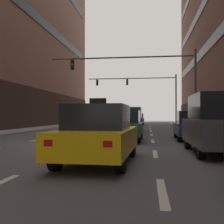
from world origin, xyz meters
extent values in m
plane|color=#515156|center=(0.00, 0.00, 0.00)|extent=(120.00, 120.00, 0.00)
cube|color=silver|center=(-3.22, 2.00, 0.00)|extent=(0.16, 2.00, 0.01)
cube|color=silver|center=(-3.22, 7.00, 0.00)|extent=(0.16, 2.00, 0.01)
cube|color=silver|center=(-3.22, 12.00, 0.00)|extent=(0.16, 2.00, 0.01)
cube|color=silver|center=(-3.22, 17.00, 0.00)|extent=(0.16, 2.00, 0.01)
cube|color=silver|center=(-3.22, 22.00, 0.00)|extent=(0.16, 2.00, 0.01)
cube|color=silver|center=(-3.22, 27.00, 0.00)|extent=(0.16, 2.00, 0.01)
cube|color=silver|center=(-3.22, 32.00, 0.00)|extent=(0.16, 2.00, 0.01)
cube|color=silver|center=(0.00, -3.00, 0.00)|extent=(0.16, 2.00, 0.01)
cube|color=silver|center=(0.00, 2.00, 0.00)|extent=(0.16, 2.00, 0.01)
cube|color=silver|center=(0.00, 7.00, 0.00)|extent=(0.16, 2.00, 0.01)
cube|color=silver|center=(0.00, 12.00, 0.00)|extent=(0.16, 2.00, 0.01)
cube|color=silver|center=(0.00, 17.00, 0.00)|extent=(0.16, 2.00, 0.01)
cube|color=silver|center=(0.00, 22.00, 0.00)|extent=(0.16, 2.00, 0.01)
cube|color=silver|center=(0.00, 27.00, 0.00)|extent=(0.16, 2.00, 0.01)
cube|color=silver|center=(0.00, 32.00, 0.00)|extent=(0.16, 2.00, 0.01)
cube|color=silver|center=(3.22, -8.00, 0.00)|extent=(0.16, 2.00, 0.01)
cube|color=silver|center=(3.22, -3.00, 0.00)|extent=(0.16, 2.00, 0.01)
cube|color=silver|center=(3.22, 2.00, 0.00)|extent=(0.16, 2.00, 0.01)
cube|color=silver|center=(3.22, 7.00, 0.00)|extent=(0.16, 2.00, 0.01)
cube|color=silver|center=(3.22, 12.00, 0.00)|extent=(0.16, 2.00, 0.01)
cube|color=silver|center=(3.22, 17.00, 0.00)|extent=(0.16, 2.00, 0.01)
cube|color=silver|center=(3.22, 22.00, 0.00)|extent=(0.16, 2.00, 0.01)
cube|color=silver|center=(3.22, 27.00, 0.00)|extent=(0.16, 2.00, 0.01)
cube|color=silver|center=(3.22, 32.00, 0.00)|extent=(0.16, 2.00, 0.01)
cylinder|color=black|center=(-5.50, 29.25, 0.31)|extent=(0.21, 0.63, 0.63)
cylinder|color=black|center=(-3.98, 29.24, 0.31)|extent=(0.21, 0.63, 0.63)
cylinder|color=black|center=(-5.51, 26.68, 0.31)|extent=(0.21, 0.63, 0.63)
cylinder|color=black|center=(-3.99, 26.68, 0.31)|extent=(0.21, 0.63, 0.63)
cube|color=yellow|center=(-4.75, 27.96, 0.62)|extent=(1.77, 4.19, 0.61)
cube|color=black|center=(-4.75, 27.77, 1.24)|extent=(1.53, 1.81, 0.65)
cube|color=white|center=(-5.35, 30.01, 0.72)|extent=(0.19, 0.08, 0.13)
cube|color=red|center=(-5.37, 25.91, 0.72)|extent=(0.19, 0.08, 0.13)
cube|color=white|center=(-4.13, 30.01, 0.72)|extent=(0.19, 0.08, 0.13)
cube|color=red|center=(-4.15, 25.91, 0.72)|extent=(0.19, 0.08, 0.13)
cube|color=black|center=(-4.75, 27.77, 1.65)|extent=(0.42, 0.19, 0.17)
cylinder|color=black|center=(0.96, 3.34, 0.33)|extent=(0.23, 0.66, 0.66)
cylinder|color=black|center=(2.55, 3.31, 0.33)|extent=(0.23, 0.66, 0.66)
cylinder|color=black|center=(0.91, 0.66, 0.33)|extent=(0.23, 0.66, 0.66)
cylinder|color=black|center=(2.50, 0.63, 0.33)|extent=(0.23, 0.66, 0.66)
cube|color=#1E512D|center=(1.73, 1.98, 0.65)|extent=(1.91, 4.40, 0.64)
cube|color=black|center=(1.72, 1.78, 1.30)|extent=(1.62, 1.92, 0.68)
cube|color=white|center=(1.13, 4.14, 0.76)|extent=(0.20, 0.08, 0.14)
cube|color=red|center=(1.05, -0.15, 0.76)|extent=(0.20, 0.08, 0.14)
cube|color=white|center=(2.41, 4.11, 0.76)|extent=(0.20, 0.08, 0.14)
cube|color=red|center=(2.33, -0.17, 0.76)|extent=(0.20, 0.08, 0.14)
cylinder|color=black|center=(-2.23, 18.91, 0.34)|extent=(0.26, 0.68, 0.67)
cylinder|color=black|center=(-0.60, 18.83, 0.34)|extent=(0.26, 0.68, 0.67)
cylinder|color=black|center=(-2.36, 16.16, 0.34)|extent=(0.26, 0.68, 0.67)
cylinder|color=black|center=(-0.73, 16.08, 0.34)|extent=(0.26, 0.68, 0.67)
cube|color=yellow|center=(-1.48, 17.50, 0.79)|extent=(2.08, 4.57, 0.92)
cube|color=black|center=(-1.48, 17.50, 1.71)|extent=(1.75, 2.72, 0.92)
cube|color=white|center=(-2.03, 19.73, 0.96)|extent=(0.21, 0.09, 0.14)
cube|color=red|center=(-2.24, 15.33, 0.96)|extent=(0.21, 0.09, 0.14)
cube|color=white|center=(-0.72, 19.67, 0.96)|extent=(0.21, 0.09, 0.14)
cube|color=red|center=(-0.93, 15.27, 0.96)|extent=(0.21, 0.09, 0.14)
cube|color=black|center=(-1.48, 17.50, 2.26)|extent=(0.46, 0.22, 0.18)
cylinder|color=black|center=(0.66, 28.45, 0.33)|extent=(0.23, 0.67, 0.67)
cylinder|color=black|center=(2.28, 28.48, 0.33)|extent=(0.23, 0.67, 0.67)
cylinder|color=black|center=(0.71, 25.72, 0.33)|extent=(0.23, 0.67, 0.67)
cylinder|color=black|center=(2.32, 25.75, 0.33)|extent=(0.23, 0.67, 0.67)
cube|color=yellow|center=(1.49, 27.10, 0.66)|extent=(1.94, 4.48, 0.65)
cube|color=black|center=(1.50, 26.89, 1.32)|extent=(1.65, 1.95, 0.69)
cube|color=white|center=(0.80, 29.27, 0.77)|extent=(0.20, 0.08, 0.14)
cube|color=red|center=(0.88, 24.90, 0.77)|extent=(0.20, 0.08, 0.14)
cube|color=white|center=(2.11, 29.29, 0.77)|extent=(0.20, 0.08, 0.14)
cube|color=red|center=(2.18, 24.92, 0.77)|extent=(0.20, 0.08, 0.14)
cube|color=black|center=(1.50, 26.89, 1.76)|extent=(0.45, 0.21, 0.18)
cylinder|color=black|center=(0.82, -3.70, 0.33)|extent=(0.25, 0.67, 0.67)
cylinder|color=black|center=(2.43, -3.76, 0.33)|extent=(0.25, 0.67, 0.67)
cylinder|color=black|center=(0.72, -6.42, 0.33)|extent=(0.25, 0.67, 0.67)
cylinder|color=black|center=(2.33, -6.48, 0.33)|extent=(0.25, 0.67, 0.67)
cube|color=yellow|center=(1.58, -5.09, 0.66)|extent=(2.02, 4.50, 0.65)
cube|color=black|center=(1.57, -5.29, 1.32)|extent=(1.68, 1.97, 0.69)
cube|color=white|center=(1.01, -2.89, 0.77)|extent=(0.20, 0.09, 0.14)
cube|color=red|center=(0.85, -7.24, 0.77)|extent=(0.20, 0.09, 0.14)
cube|color=white|center=(2.31, -2.94, 0.77)|extent=(0.20, 0.09, 0.14)
cube|color=red|center=(2.14, -7.29, 0.77)|extent=(0.20, 0.09, 0.14)
cube|color=black|center=(1.57, -5.29, 1.75)|extent=(0.45, 0.22, 0.18)
cylinder|color=black|center=(0.90, 11.69, 0.32)|extent=(0.22, 0.64, 0.63)
cylinder|color=black|center=(2.44, 11.67, 0.32)|extent=(0.22, 0.64, 0.63)
cylinder|color=black|center=(0.87, 9.10, 0.32)|extent=(0.22, 0.64, 0.63)
cylinder|color=black|center=(2.40, 9.08, 0.32)|extent=(0.22, 0.64, 0.63)
cube|color=navy|center=(1.65, 10.38, 0.75)|extent=(1.82, 4.25, 0.86)
cube|color=black|center=(1.65, 10.38, 1.61)|extent=(1.57, 2.52, 0.86)
cube|color=white|center=(1.06, 12.46, 0.90)|extent=(0.19, 0.08, 0.13)
cube|color=red|center=(1.00, 8.32, 0.90)|extent=(0.19, 0.08, 0.13)
cube|color=white|center=(2.30, 12.44, 0.90)|extent=(0.19, 0.08, 0.13)
cube|color=red|center=(2.24, 8.30, 0.90)|extent=(0.19, 0.08, 0.13)
cylinder|color=black|center=(4.58, -1.35, 0.33)|extent=(0.22, 0.66, 0.66)
cylinder|color=black|center=(4.60, -4.04, 0.33)|extent=(0.22, 0.66, 0.66)
cube|color=#474C51|center=(5.39, -2.69, 0.78)|extent=(1.87, 4.41, 0.90)
cube|color=black|center=(5.39, -2.69, 1.68)|extent=(1.62, 2.61, 0.90)
cube|color=white|center=(4.73, -0.54, 0.94)|extent=(0.20, 0.08, 0.14)
cube|color=red|center=(4.76, -4.85, 0.94)|extent=(0.20, 0.08, 0.14)
cube|color=white|center=(6.01, -0.53, 0.94)|extent=(0.20, 0.08, 0.14)
cylinder|color=black|center=(4.64, 4.27, 0.32)|extent=(0.23, 0.65, 0.64)
cylinder|color=black|center=(6.20, 4.23, 0.32)|extent=(0.23, 0.65, 0.64)
cylinder|color=black|center=(4.58, 1.64, 0.32)|extent=(0.23, 0.65, 0.64)
cylinder|color=black|center=(6.13, 1.60, 0.32)|extent=(0.23, 0.65, 0.64)
cube|color=navy|center=(5.39, 2.93, 0.63)|extent=(1.90, 4.33, 0.62)
cube|color=black|center=(5.38, 2.74, 1.27)|extent=(1.60, 1.89, 0.66)
cube|color=white|center=(4.81, 5.05, 0.74)|extent=(0.20, 0.08, 0.14)
cube|color=red|center=(4.71, 0.85, 0.74)|extent=(0.20, 0.08, 0.14)
cube|color=white|center=(6.07, 5.02, 0.74)|extent=(0.20, 0.08, 0.14)
cube|color=red|center=(5.96, 0.82, 0.74)|extent=(0.20, 0.08, 0.14)
cylinder|color=#4C4C51|center=(6.84, 10.47, 3.48)|extent=(0.18, 0.18, 6.68)
cylinder|color=#4C4C51|center=(0.74, 10.47, 6.28)|extent=(12.18, 0.12, 0.12)
cube|color=black|center=(-3.52, 10.47, 5.76)|extent=(0.28, 0.24, 0.84)
sphere|color=#4B0704|center=(-3.52, 10.33, 6.02)|extent=(0.17, 0.17, 0.17)
sphere|color=orange|center=(-3.52, 10.33, 5.76)|extent=(0.17, 0.17, 0.17)
sphere|color=#073E10|center=(-3.52, 10.33, 5.50)|extent=(0.17, 0.17, 0.17)
cylinder|color=#4C4C51|center=(6.84, 26.53, 3.62)|extent=(0.18, 0.18, 6.96)
cylinder|color=#4C4C51|center=(0.67, 26.53, 6.63)|extent=(12.34, 0.12, 0.12)
cube|color=black|center=(0.05, 26.53, 6.11)|extent=(0.28, 0.24, 0.84)
sphere|color=red|center=(0.05, 26.39, 6.37)|extent=(0.17, 0.17, 0.17)
sphere|color=#523505|center=(0.05, 26.39, 6.11)|extent=(0.17, 0.17, 0.17)
sphere|color=#073E10|center=(0.05, 26.39, 5.85)|extent=(0.17, 0.17, 0.17)
cube|color=black|center=(-4.27, 26.53, 6.11)|extent=(0.28, 0.24, 0.84)
sphere|color=red|center=(-4.27, 26.39, 6.37)|extent=(0.17, 0.17, 0.17)
sphere|color=#523505|center=(-4.27, 26.39, 6.11)|extent=(0.17, 0.17, 0.17)
sphere|color=#073E10|center=(-4.27, 26.39, 5.85)|extent=(0.17, 0.17, 0.17)
cylinder|color=#383D59|center=(7.71, 14.07, 0.56)|extent=(0.13, 0.13, 0.85)
cylinder|color=#383D59|center=(7.55, 14.01, 0.56)|extent=(0.13, 0.13, 0.85)
cube|color=#3F5938|center=(7.63, 14.04, 1.29)|extent=(0.39, 0.31, 0.60)
sphere|color=beige|center=(7.63, 14.04, 1.70)|extent=(0.22, 0.22, 0.22)
cylinder|color=#3F5938|center=(7.84, 14.12, 1.32)|extent=(0.09, 0.09, 0.54)
cylinder|color=#3F5938|center=(7.42, 13.96, 1.32)|extent=(0.09, 0.09, 0.54)
camera|label=1|loc=(2.97, -13.06, 1.36)|focal=44.91mm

